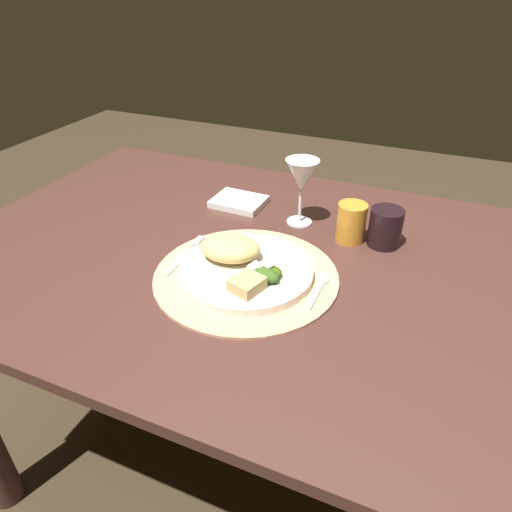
% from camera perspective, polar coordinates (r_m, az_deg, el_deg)
% --- Properties ---
extents(ground_plane, '(6.00, 6.00, 0.00)m').
position_cam_1_polar(ground_plane, '(1.50, 2.70, -24.93)').
color(ground_plane, '#362A1B').
extents(dining_table, '(1.50, 0.90, 0.74)m').
position_cam_1_polar(dining_table, '(1.05, 3.52, -7.36)').
color(dining_table, '#452721').
rests_on(dining_table, ground).
extents(placemat, '(0.37, 0.37, 0.01)m').
position_cam_1_polar(placemat, '(0.91, -1.23, -2.46)').
color(placemat, tan).
rests_on(placemat, dining_table).
extents(dinner_plate, '(0.26, 0.26, 0.02)m').
position_cam_1_polar(dinner_plate, '(0.91, -1.24, -1.85)').
color(dinner_plate, silver).
rests_on(dinner_plate, placemat).
extents(pasta_serving, '(0.13, 0.11, 0.05)m').
position_cam_1_polar(pasta_serving, '(0.92, -3.22, 0.99)').
color(pasta_serving, '#DFBC6B').
rests_on(pasta_serving, dinner_plate).
extents(salad_greens, '(0.08, 0.08, 0.03)m').
position_cam_1_polar(salad_greens, '(0.86, 1.13, -2.32)').
color(salad_greens, '#33571C').
rests_on(salad_greens, dinner_plate).
extents(bread_piece, '(0.07, 0.07, 0.02)m').
position_cam_1_polar(bread_piece, '(0.83, -1.13, -3.51)').
color(bread_piece, tan).
rests_on(bread_piece, dinner_plate).
extents(fork, '(0.02, 0.17, 0.00)m').
position_cam_1_polar(fork, '(0.97, -9.08, -0.12)').
color(fork, silver).
rests_on(fork, placemat).
extents(spoon, '(0.02, 0.12, 0.01)m').
position_cam_1_polar(spoon, '(0.89, 8.02, -3.55)').
color(spoon, silver).
rests_on(spoon, placemat).
extents(napkin, '(0.13, 0.11, 0.02)m').
position_cam_1_polar(napkin, '(1.19, -2.14, 6.74)').
color(napkin, white).
rests_on(napkin, dining_table).
extents(wine_glass, '(0.08, 0.08, 0.16)m').
position_cam_1_polar(wine_glass, '(1.06, 5.69, 9.64)').
color(wine_glass, silver).
rests_on(wine_glass, dining_table).
extents(amber_tumbler, '(0.06, 0.06, 0.09)m').
position_cam_1_polar(amber_tumbler, '(1.04, 11.70, 4.07)').
color(amber_tumbler, orange).
rests_on(amber_tumbler, dining_table).
extents(dark_tumbler, '(0.07, 0.07, 0.08)m').
position_cam_1_polar(dark_tumbler, '(1.04, 15.72, 3.44)').
color(dark_tumbler, black).
rests_on(dark_tumbler, dining_table).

